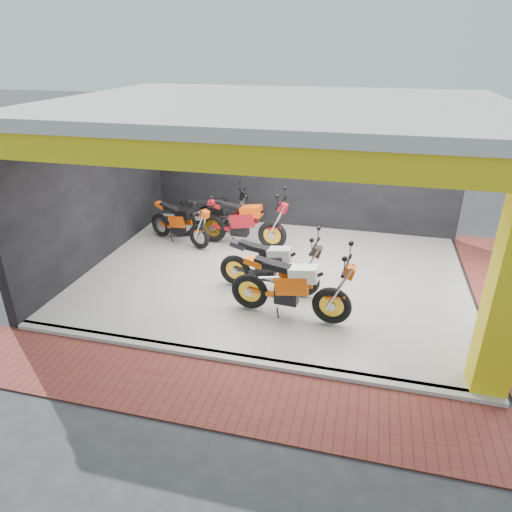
# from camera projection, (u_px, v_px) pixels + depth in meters

# --- Properties ---
(ground) EXTENTS (80.00, 80.00, 0.00)m
(ground) POSITION_uv_depth(u_px,v_px,m) (251.00, 327.00, 8.23)
(ground) COLOR #2D2D30
(ground) RESTS_ON ground
(showroom_floor) EXTENTS (8.00, 6.00, 0.10)m
(showroom_floor) POSITION_uv_depth(u_px,v_px,m) (274.00, 275.00, 9.97)
(showroom_floor) COLOR silver
(showroom_floor) RESTS_ON ground
(showroom_ceiling) EXTENTS (8.40, 6.40, 0.20)m
(showroom_ceiling) POSITION_uv_depth(u_px,v_px,m) (278.00, 106.00, 8.48)
(showroom_ceiling) COLOR beige
(showroom_ceiling) RESTS_ON corner_column
(back_wall) EXTENTS (8.20, 0.20, 3.50)m
(back_wall) POSITION_uv_depth(u_px,v_px,m) (300.00, 165.00, 11.98)
(back_wall) COLOR black
(back_wall) RESTS_ON ground
(left_wall) EXTENTS (0.20, 6.20, 3.50)m
(left_wall) POSITION_uv_depth(u_px,v_px,m) (96.00, 187.00, 10.17)
(left_wall) COLOR black
(left_wall) RESTS_ON ground
(corner_column) EXTENTS (0.50, 0.50, 3.50)m
(corner_column) POSITION_uv_depth(u_px,v_px,m) (511.00, 285.00, 6.01)
(corner_column) COLOR yellow
(corner_column) RESTS_ON ground
(header_beam_front) EXTENTS (8.40, 0.30, 0.40)m
(header_beam_front) POSITION_uv_depth(u_px,v_px,m) (231.00, 157.00, 5.97)
(header_beam_front) COLOR yellow
(header_beam_front) RESTS_ON corner_column
(header_beam_right) EXTENTS (0.30, 6.40, 0.40)m
(header_beam_right) POSITION_uv_depth(u_px,v_px,m) (508.00, 131.00, 7.72)
(header_beam_right) COLOR yellow
(header_beam_right) RESTS_ON corner_column
(floor_kerb) EXTENTS (8.00, 0.20, 0.10)m
(floor_kerb) POSITION_uv_depth(u_px,v_px,m) (235.00, 359.00, 7.32)
(floor_kerb) COLOR silver
(floor_kerb) RESTS_ON ground
(paver_front) EXTENTS (9.00, 1.40, 0.03)m
(paver_front) POSITION_uv_depth(u_px,v_px,m) (220.00, 393.00, 6.64)
(paver_front) COLOR brown
(paver_front) RESTS_ON ground
(moto_hero) EXTENTS (2.43, 1.09, 1.44)m
(moto_hero) POSITION_uv_depth(u_px,v_px,m) (333.00, 289.00, 7.84)
(moto_hero) COLOR #EE580A
(moto_hero) RESTS_ON showroom_floor
(moto_row_a) EXTENTS (2.26, 0.99, 1.34)m
(moto_row_a) POSITION_uv_depth(u_px,v_px,m) (304.00, 266.00, 8.75)
(moto_row_a) COLOR black
(moto_row_a) RESTS_ON showroom_floor
(moto_row_b) EXTENTS (2.19, 1.48, 1.26)m
(moto_row_b) POSITION_uv_depth(u_px,v_px,m) (199.00, 225.00, 10.87)
(moto_row_b) COLOR #F14D0A
(moto_row_b) RESTS_ON showroom_floor
(moto_row_c) EXTENTS (2.45, 1.06, 1.46)m
(moto_row_c) POSITION_uv_depth(u_px,v_px,m) (272.00, 222.00, 10.78)
(moto_row_c) COLOR #B5131E
(moto_row_c) RESTS_ON showroom_floor
(moto_row_d) EXTENTS (2.21, 1.65, 1.28)m
(moto_row_d) POSITION_uv_depth(u_px,v_px,m) (236.00, 209.00, 11.89)
(moto_row_d) COLOR black
(moto_row_d) RESTS_ON showroom_floor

